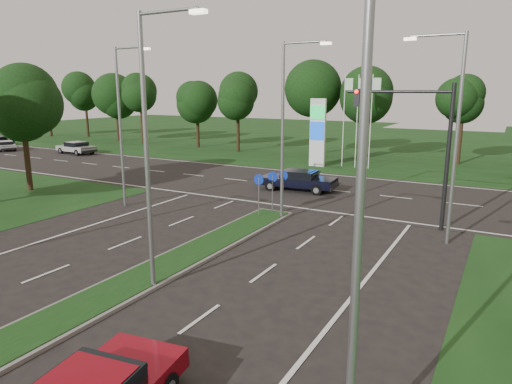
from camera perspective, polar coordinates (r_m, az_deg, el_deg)
The scene contains 16 objects.
verge_far at distance 61.39m, azimuth 18.81°, elevation 5.65°, with size 160.00×50.00×0.02m, color black.
cross_road at distance 31.74m, azimuth 8.26°, elevation 0.33°, with size 160.00×12.00×0.02m, color black.
median_kerb at distance 15.68m, azimuth -19.93°, elevation -13.06°, with size 2.00×26.00×0.12m, color slate.
streetlight_median_near at distance 14.97m, azimuth -13.03°, elevation 6.24°, with size 2.53×0.22×9.00m.
streetlight_median_far at distance 23.34m, azimuth 3.79°, elevation 8.67°, with size 2.53×0.22×9.00m.
streetlight_left_far at distance 27.15m, azimuth -16.37°, elevation 8.74°, with size 2.53×0.22×9.00m.
streetlight_right_far at distance 21.20m, azimuth 23.35°, elevation 7.30°, with size 2.53×0.22×9.00m.
streetlight_right_near at distance 7.53m, azimuth 11.46°, elevation 0.34°, with size 2.53×0.22×9.00m.
traffic_signal at distance 23.42m, azimuth 19.87°, elevation 6.93°, with size 5.10×0.42×7.00m.
median_signs at distance 24.59m, azimuth 1.98°, elevation 0.97°, with size 1.16×1.76×2.38m.
gas_pylon at distance 40.99m, azimuth 8.03°, elevation 7.59°, with size 5.80×1.26×8.00m.
tree_left_far at distance 34.58m, azimuth -28.00°, elevation 10.22°, with size 5.20×5.20×8.86m.
treeline_far at distance 46.26m, azimuth 15.96°, elevation 12.30°, with size 6.00×6.00×9.90m.
navy_sedan at distance 31.04m, azimuth 5.31°, elevation 1.53°, with size 5.21×2.48×1.39m.
far_car_a at distance 52.80m, azimuth -21.56°, elevation 5.21°, with size 4.76×2.43×1.32m.
far_car_b at distance 59.30m, azimuth -28.80°, elevation 5.13°, with size 4.11×3.06×1.09m.
Camera 1 is at (11.02, -5.02, 6.63)m, focal length 32.00 mm.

